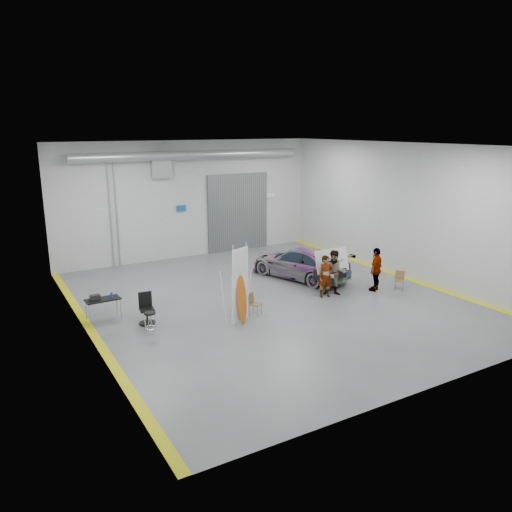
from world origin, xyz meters
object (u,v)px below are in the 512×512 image
person_a (326,276)px  person_b (335,273)px  folding_chair_far (399,284)px  person_c (376,269)px  work_table (101,299)px  surfboard_display (239,292)px  shop_stool (150,324)px  folding_chair_near (255,308)px  sedan_car (300,263)px  office_chair (146,310)px

person_a → person_b: person_b is taller
person_b → folding_chair_far: size_ratio=2.36×
person_c → work_table: size_ratio=1.51×
person_c → surfboard_display: (-6.66, -0.41, 0.24)m
folding_chair_far → shop_stool: (-10.55, 0.70, 0.14)m
folding_chair_near → shop_stool: folding_chair_near is taller
folding_chair_near → work_table: work_table is taller
work_table → folding_chair_near: bearing=-25.5°
person_b → folding_chair_near: (-3.89, -0.32, -0.68)m
folding_chair_near → shop_stool: (-3.88, 0.18, 0.13)m
sedan_car → person_b: size_ratio=2.55×
sedan_car → person_c: size_ratio=2.58×
sedan_car → person_c: bearing=101.0°
person_b → shop_stool: 7.79m
sedan_car → person_b: 2.70m
sedan_car → folding_chair_far: sedan_car is taller
surfboard_display → folding_chair_far: (7.59, -0.04, -0.91)m
work_table → folding_chair_far: bearing=-13.9°
surfboard_display → folding_chair_near: bearing=7.0°
person_a → shop_stool: person_a is taller
person_b → office_chair: person_b is taller
surfboard_display → folding_chair_far: bearing=-21.1°
sedan_car → shop_stool: size_ratio=6.10×
person_a → work_table: person_a is taller
folding_chair_far → surfboard_display: bearing=-133.1°
person_b → work_table: 9.07m
shop_stool → office_chair: office_chair is taller
person_c → person_b: bearing=-39.0°
person_b → work_table: person_b is taller
sedan_car → folding_chair_near: (-4.06, -3.00, -0.44)m
person_b → office_chair: size_ratio=1.71×
person_c → work_table: person_c is taller
work_table → office_chair: (1.26, -1.17, -0.27)m
person_a → person_c: person_c is taller
folding_chair_far → shop_stool: size_ratio=1.01×
folding_chair_near → office_chair: size_ratio=0.75×
shop_stool → office_chair: bearing=79.2°
person_a → folding_chair_near: size_ratio=2.11×
work_table → person_b: bearing=-13.0°
person_a → office_chair: (-7.12, 0.87, -0.38)m
person_b → work_table: (-8.84, 2.04, -0.18)m
person_c → person_a: bearing=-36.6°
person_a → folding_chair_far: person_a is taller
person_c → work_table: 10.97m
folding_chair_far → office_chair: (-10.36, 1.71, 0.23)m
sedan_car → folding_chair_far: (2.61, -3.52, -0.44)m
surfboard_display → shop_stool: bearing=146.6°
folding_chair_far → shop_stool: folding_chair_far is taller
person_a → folding_chair_near: person_a is taller
person_a → person_c: 2.35m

